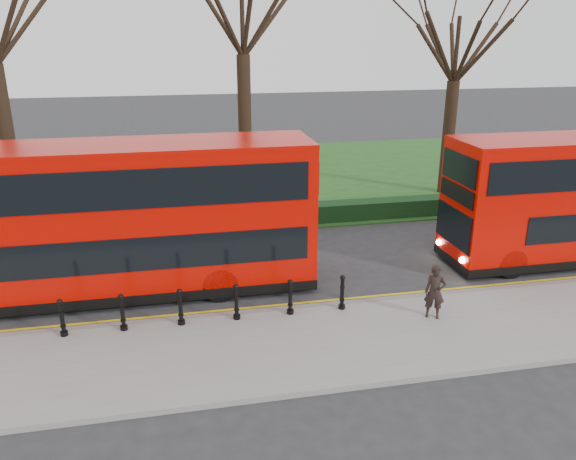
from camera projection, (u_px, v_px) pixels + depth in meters
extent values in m
plane|color=#28282B|center=(225.00, 302.00, 16.89)|extent=(120.00, 120.00, 0.00)
cube|color=gray|center=(237.00, 353.00, 14.10)|extent=(60.00, 4.00, 0.15)
cube|color=slate|center=(228.00, 316.00, 15.94)|extent=(60.00, 0.25, 0.16)
cube|color=#194818|center=(199.00, 180.00, 30.73)|extent=(60.00, 18.00, 0.06)
cube|color=black|center=(209.00, 220.00, 23.04)|extent=(60.00, 0.90, 0.80)
cube|color=yellow|center=(228.00, 313.00, 16.24)|extent=(60.00, 0.10, 0.01)
cube|color=yellow|center=(227.00, 310.00, 16.43)|extent=(60.00, 0.10, 0.01)
cylinder|color=black|center=(9.00, 144.00, 23.53)|extent=(0.60, 0.60, 6.50)
cylinder|color=black|center=(245.00, 133.00, 25.37)|extent=(0.60, 0.60, 6.78)
cylinder|color=black|center=(448.00, 139.00, 27.48)|extent=(0.60, 0.60, 5.49)
cylinder|color=black|center=(62.00, 318.00, 14.60)|extent=(0.15, 0.15, 1.00)
cylinder|color=black|center=(122.00, 313.00, 14.89)|extent=(0.15, 0.15, 1.00)
cylinder|color=black|center=(180.00, 308.00, 15.18)|extent=(0.15, 0.15, 1.00)
cylinder|color=black|center=(236.00, 302.00, 15.47)|extent=(0.15, 0.15, 1.00)
cylinder|color=black|center=(290.00, 298.00, 15.75)|extent=(0.15, 0.15, 1.00)
cylinder|color=black|center=(342.00, 293.00, 16.04)|extent=(0.15, 0.15, 1.00)
cube|color=#C40901|center=(118.00, 216.00, 16.72)|extent=(11.65, 2.65, 4.29)
cube|color=black|center=(125.00, 283.00, 17.45)|extent=(11.67, 2.67, 0.32)
cube|color=black|center=(148.00, 254.00, 15.91)|extent=(9.32, 0.04, 1.01)
cube|color=black|center=(110.00, 191.00, 15.11)|extent=(11.01, 0.04, 1.11)
cylinder|color=black|center=(220.00, 284.00, 16.85)|extent=(1.06, 0.32, 1.06)
cylinder|color=black|center=(214.00, 256.00, 19.00)|extent=(1.06, 0.32, 1.06)
cube|color=black|center=(457.00, 193.00, 18.44)|extent=(0.06, 2.19, 0.55)
cylinder|color=black|center=(511.00, 263.00, 18.46)|extent=(1.00, 0.30, 1.00)
cylinder|color=black|center=(477.00, 240.00, 20.49)|extent=(1.00, 0.30, 1.00)
imported|color=black|center=(435.00, 292.00, 15.47)|extent=(0.67, 0.57, 1.55)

